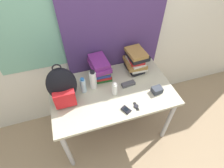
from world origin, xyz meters
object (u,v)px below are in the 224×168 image
at_px(sports_bottle, 93,80).
at_px(sunscreen_bottle, 115,89).
at_px(book_stack_center, 136,60).
at_px(sunglasses_case, 128,84).
at_px(water_bottle, 83,86).
at_px(cell_phone, 126,110).
at_px(book_stack_left, 100,68).
at_px(wristwatch, 136,106).
at_px(backpack, 62,86).
at_px(camera_pouch, 157,90).

relative_size(sports_bottle, sunscreen_bottle, 1.45).
xyz_separation_m(book_stack_center, sunglasses_case, (-0.17, -0.22, -0.12)).
xyz_separation_m(water_bottle, sunglasses_case, (0.48, -0.06, -0.07)).
distance_m(water_bottle, sunglasses_case, 0.49).
height_order(sports_bottle, sunglasses_case, sports_bottle).
height_order(water_bottle, cell_phone, water_bottle).
bearing_deg(cell_phone, book_stack_left, 102.10).
height_order(book_stack_left, wristwatch, book_stack_left).
bearing_deg(wristwatch, book_stack_center, 68.86).
distance_m(book_stack_left, sunscreen_bottle, 0.31).
height_order(cell_phone, wristwatch, cell_phone).
height_order(backpack, camera_pouch, backpack).
distance_m(book_stack_center, sunglasses_case, 0.30).
distance_m(backpack, sunglasses_case, 0.71).
relative_size(cell_phone, wristwatch, 1.05).
bearing_deg(cell_phone, backpack, 149.05).
bearing_deg(sunglasses_case, camera_pouch, -36.20).
xyz_separation_m(water_bottle, wristwatch, (0.45, -0.36, -0.09)).
xyz_separation_m(book_stack_left, sunglasses_case, (0.26, -0.22, -0.11)).
relative_size(book_stack_center, wristwatch, 2.72).
relative_size(backpack, cell_phone, 4.17).
bearing_deg(sports_bottle, cell_phone, -60.20).
distance_m(backpack, cell_phone, 0.66).
xyz_separation_m(book_stack_center, camera_pouch, (0.08, -0.41, -0.11)).
xyz_separation_m(sports_bottle, wristwatch, (0.34, -0.39, -0.11)).
distance_m(water_bottle, sports_bottle, 0.12).
xyz_separation_m(book_stack_center, water_bottle, (-0.65, -0.16, -0.05)).
relative_size(backpack, wristwatch, 4.39).
height_order(water_bottle, sunscreen_bottle, water_bottle).
bearing_deg(cell_phone, sunscreen_bottle, 99.56).
distance_m(book_stack_center, sunscreen_bottle, 0.46).
bearing_deg(sunglasses_case, book_stack_center, 52.65).
relative_size(book_stack_center, sports_bottle, 1.21).
bearing_deg(backpack, water_bottle, 12.10).
height_order(book_stack_left, book_stack_center, book_stack_center).
relative_size(water_bottle, sunglasses_case, 1.24).
bearing_deg(cell_phone, wristwatch, 5.61).
relative_size(backpack, sports_bottle, 1.95).
relative_size(sports_bottle, wristwatch, 2.25).
bearing_deg(backpack, book_stack_center, 13.43).
relative_size(book_stack_left, water_bottle, 1.55).
height_order(sunglasses_case, camera_pouch, camera_pouch).
distance_m(sunscreen_bottle, camera_pouch, 0.45).
xyz_separation_m(book_stack_center, sports_bottle, (-0.54, -0.13, -0.03)).
relative_size(water_bottle, cell_phone, 1.75).
bearing_deg(backpack, sunscreen_bottle, -9.94).
xyz_separation_m(book_stack_left, sports_bottle, (-0.11, -0.13, -0.02)).
xyz_separation_m(sunscreen_bottle, camera_pouch, (0.43, -0.11, -0.04)).
xyz_separation_m(book_stack_left, cell_phone, (0.11, -0.53, -0.12)).
relative_size(book_stack_left, camera_pouch, 2.67).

